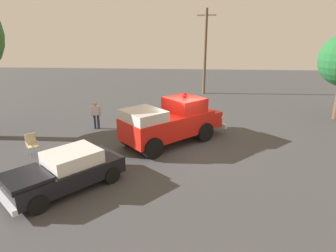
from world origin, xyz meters
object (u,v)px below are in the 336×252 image
at_px(spectator_standing, 96,113).
at_px(lawn_chair_spare, 144,117).
at_px(classic_hot_rod, 65,171).
at_px(utility_pole, 205,51).
at_px(lawn_chair_by_car, 32,143).
at_px(vintage_fire_truck, 171,121).

bearing_deg(spectator_standing, lawn_chair_spare, -163.96).
xyz_separation_m(classic_hot_rod, utility_pole, (-5.96, -17.80, 3.16)).
distance_m(lawn_chair_spare, spectator_standing, 2.93).
relative_size(classic_hot_rod, lawn_chair_spare, 4.41).
distance_m(classic_hot_rod, spectator_standing, 7.09).
relative_size(lawn_chair_by_car, utility_pole, 0.14).
xyz_separation_m(lawn_chair_spare, utility_pole, (-4.16, -9.98, 3.32)).
distance_m(classic_hot_rod, lawn_chair_by_car, 4.27).
bearing_deg(vintage_fire_truck, classic_hot_rod, 53.97).
xyz_separation_m(lawn_chair_spare, spectator_standing, (2.79, 0.80, 0.37)).
height_order(lawn_chair_spare, utility_pole, utility_pole).
height_order(spectator_standing, utility_pole, utility_pole).
distance_m(lawn_chair_by_car, spectator_standing, 4.43).
height_order(vintage_fire_truck, lawn_chair_spare, vintage_fire_truck).
relative_size(classic_hot_rod, utility_pole, 0.60).
xyz_separation_m(vintage_fire_truck, lawn_chair_by_car, (6.67, 2.02, -0.61)).
distance_m(vintage_fire_truck, classic_hot_rod, 6.30).
xyz_separation_m(classic_hot_rod, spectator_standing, (1.00, -7.02, 0.22)).
bearing_deg(lawn_chair_spare, vintage_fire_truck, 124.75).
xyz_separation_m(lawn_chair_by_car, utility_pole, (-8.92, -14.74, 3.32)).
distance_m(classic_hot_rod, lawn_chair_spare, 8.03).
distance_m(spectator_standing, utility_pole, 13.17).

